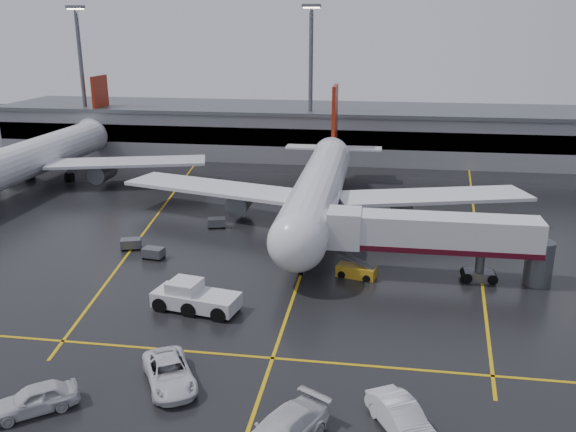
# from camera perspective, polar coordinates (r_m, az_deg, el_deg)

# --- Properties ---
(ground) EXTENTS (220.00, 220.00, 0.00)m
(ground) POSITION_cam_1_polar(r_m,az_deg,el_deg) (62.15, 2.11, -3.06)
(ground) COLOR black
(ground) RESTS_ON ground
(apron_line_centre) EXTENTS (0.25, 90.00, 0.02)m
(apron_line_centre) POSITION_cam_1_polar(r_m,az_deg,el_deg) (62.15, 2.11, -3.05)
(apron_line_centre) COLOR gold
(apron_line_centre) RESTS_ON ground
(apron_line_stop) EXTENTS (60.00, 0.25, 0.02)m
(apron_line_stop) POSITION_cam_1_polar(r_m,az_deg,el_deg) (42.43, -1.48, -13.37)
(apron_line_stop) COLOR gold
(apron_line_stop) RESTS_ON ground
(apron_line_left) EXTENTS (9.99, 69.35, 0.02)m
(apron_line_left) POSITION_cam_1_polar(r_m,az_deg,el_deg) (76.05, -12.12, 0.42)
(apron_line_left) COLOR gold
(apron_line_left) RESTS_ON ground
(apron_line_right) EXTENTS (7.57, 69.64, 0.02)m
(apron_line_right) POSITION_cam_1_polar(r_m,az_deg,el_deg) (72.15, 17.41, -0.93)
(apron_line_right) COLOR gold
(apron_line_right) RESTS_ON ground
(terminal) EXTENTS (122.00, 19.00, 8.60)m
(terminal) POSITION_cam_1_polar(r_m,az_deg,el_deg) (107.41, 5.16, 8.01)
(terminal) COLOR gray
(terminal) RESTS_ON ground
(light_mast_left) EXTENTS (3.00, 1.20, 25.45)m
(light_mast_left) POSITION_cam_1_polar(r_m,az_deg,el_deg) (112.63, -19.03, 12.80)
(light_mast_left) COLOR #595B60
(light_mast_left) RESTS_ON ground
(light_mast_mid) EXTENTS (3.00, 1.20, 25.45)m
(light_mast_mid) POSITION_cam_1_polar(r_m,az_deg,el_deg) (100.79, 2.17, 13.27)
(light_mast_mid) COLOR #595B60
(light_mast_mid) RESTS_ON ground
(main_airliner) EXTENTS (48.80, 45.60, 14.10)m
(main_airliner) POSITION_cam_1_polar(r_m,az_deg,el_deg) (70.10, 3.07, 2.92)
(main_airliner) COLOR silver
(main_airliner) RESTS_ON ground
(second_airliner) EXTENTS (48.80, 45.60, 14.10)m
(second_airliner) POSITION_cam_1_polar(r_m,az_deg,el_deg) (94.85, -22.37, 5.46)
(second_airliner) COLOR silver
(second_airliner) RESTS_ON ground
(jet_bridge) EXTENTS (19.90, 3.40, 6.05)m
(jet_bridge) POSITION_cam_1_polar(r_m,az_deg,el_deg) (55.08, 13.77, -1.96)
(jet_bridge) COLOR silver
(jet_bridge) RESTS_ON ground
(pushback_tractor) EXTENTS (7.35, 4.12, 2.48)m
(pushback_tractor) POSITION_cam_1_polar(r_m,az_deg,el_deg) (49.23, -8.93, -7.72)
(pushback_tractor) COLOR silver
(pushback_tractor) RESTS_ON ground
(belt_loader) EXTENTS (3.81, 2.40, 2.24)m
(belt_loader) POSITION_cam_1_polar(r_m,az_deg,el_deg) (55.24, 6.53, -5.24)
(belt_loader) COLOR #C5901A
(belt_loader) RESTS_ON ground
(service_van_a) EXTENTS (5.31, 6.49, 1.65)m
(service_van_a) POSITION_cam_1_polar(r_m,az_deg,el_deg) (40.01, -11.22, -14.44)
(service_van_a) COLOR silver
(service_van_a) RESTS_ON ground
(service_van_b) EXTENTS (5.47, 6.85, 1.86)m
(service_van_b) POSITION_cam_1_polar(r_m,az_deg,el_deg) (34.33, -0.62, -19.86)
(service_van_b) COLOR silver
(service_van_b) RESTS_ON ground
(service_van_c) EXTENTS (4.28, 5.63, 1.78)m
(service_van_c) POSITION_cam_1_polar(r_m,az_deg,el_deg) (35.95, 10.76, -18.35)
(service_van_c) COLOR silver
(service_van_c) RESTS_ON ground
(service_van_d) EXTENTS (5.13, 4.58, 1.68)m
(service_van_d) POSITION_cam_1_polar(r_m,az_deg,el_deg) (39.86, -22.95, -15.72)
(service_van_d) COLOR silver
(service_van_d) RESTS_ON ground
(baggage_cart_a) EXTENTS (2.17, 1.59, 1.12)m
(baggage_cart_a) POSITION_cam_1_polar(r_m,az_deg,el_deg) (60.58, -12.67, -3.41)
(baggage_cart_a) COLOR #595B60
(baggage_cart_a) RESTS_ON ground
(baggage_cart_b) EXTENTS (2.30, 1.85, 1.12)m
(baggage_cart_b) POSITION_cam_1_polar(r_m,az_deg,el_deg) (63.66, -14.71, -2.54)
(baggage_cart_b) COLOR #595B60
(baggage_cart_b) RESTS_ON ground
(baggage_cart_c) EXTENTS (2.28, 1.80, 1.12)m
(baggage_cart_c) POSITION_cam_1_polar(r_m,az_deg,el_deg) (68.73, -6.81, -0.59)
(baggage_cart_c) COLOR #595B60
(baggage_cart_c) RESTS_ON ground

